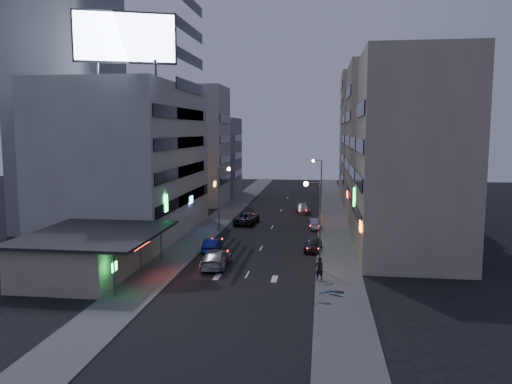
% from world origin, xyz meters
% --- Properties ---
extents(ground, '(180.00, 180.00, 0.00)m').
position_xyz_m(ground, '(0.00, 0.00, 0.00)').
color(ground, black).
rests_on(ground, ground).
extents(sidewalk_left, '(4.00, 120.00, 0.12)m').
position_xyz_m(sidewalk_left, '(-8.00, 30.00, 0.06)').
color(sidewalk_left, '#4C4C4F').
rests_on(sidewalk_left, ground).
extents(sidewalk_right, '(4.00, 120.00, 0.12)m').
position_xyz_m(sidewalk_right, '(8.00, 30.00, 0.06)').
color(sidewalk_right, '#4C4C4F').
rests_on(sidewalk_right, ground).
extents(food_court, '(11.00, 13.00, 3.88)m').
position_xyz_m(food_court, '(-13.90, 2.00, 1.98)').
color(food_court, tan).
rests_on(food_court, ground).
extents(white_building, '(14.00, 24.00, 18.00)m').
position_xyz_m(white_building, '(-17.00, 20.00, 9.00)').
color(white_building, '#B3B4AF').
rests_on(white_building, ground).
extents(grey_tower, '(10.00, 14.00, 34.00)m').
position_xyz_m(grey_tower, '(-26.00, 23.00, 17.00)').
color(grey_tower, gray).
rests_on(grey_tower, ground).
extents(shophouse_near, '(10.00, 11.00, 20.00)m').
position_xyz_m(shophouse_near, '(15.00, 10.50, 10.00)').
color(shophouse_near, tan).
rests_on(shophouse_near, ground).
extents(shophouse_mid, '(11.00, 12.00, 16.00)m').
position_xyz_m(shophouse_mid, '(15.50, 22.00, 8.00)').
color(shophouse_mid, gray).
rests_on(shophouse_mid, ground).
extents(shophouse_far, '(10.00, 14.00, 22.00)m').
position_xyz_m(shophouse_far, '(15.00, 35.00, 11.00)').
color(shophouse_far, tan).
rests_on(shophouse_far, ground).
extents(far_left_a, '(11.00, 10.00, 20.00)m').
position_xyz_m(far_left_a, '(-15.50, 45.00, 10.00)').
color(far_left_a, '#B3B4AF').
rests_on(far_left_a, ground).
extents(far_left_b, '(12.00, 10.00, 15.00)m').
position_xyz_m(far_left_b, '(-16.00, 58.00, 7.50)').
color(far_left_b, gray).
rests_on(far_left_b, ground).
extents(far_right_a, '(11.00, 12.00, 18.00)m').
position_xyz_m(far_right_a, '(15.50, 50.00, 9.00)').
color(far_right_a, gray).
rests_on(far_right_a, ground).
extents(far_right_b, '(12.00, 12.00, 24.00)m').
position_xyz_m(far_right_b, '(16.00, 64.00, 12.00)').
color(far_right_b, tan).
rests_on(far_right_b, ground).
extents(billboard, '(9.52, 3.75, 6.20)m').
position_xyz_m(billboard, '(-12.99, 9.97, 21.66)').
color(billboard, '#595B60').
rests_on(billboard, white_building).
extents(street_lamp_right_near, '(1.60, 0.44, 8.02)m').
position_xyz_m(street_lamp_right_near, '(5.90, 6.00, 5.36)').
color(street_lamp_right_near, '#595B60').
rests_on(street_lamp_right_near, sidewalk_right).
extents(street_lamp_left, '(1.60, 0.44, 8.02)m').
position_xyz_m(street_lamp_left, '(-5.90, 22.00, 5.36)').
color(street_lamp_left, '#595B60').
rests_on(street_lamp_left, sidewalk_left).
extents(street_lamp_right_far, '(1.60, 0.44, 8.02)m').
position_xyz_m(street_lamp_right_far, '(5.90, 40.00, 5.36)').
color(street_lamp_right_far, '#595B60').
rests_on(street_lamp_right_far, sidewalk_right).
extents(parked_car_right_near, '(1.98, 4.29, 1.42)m').
position_xyz_m(parked_car_right_near, '(5.60, 13.55, 0.71)').
color(parked_car_right_near, '#26272B').
rests_on(parked_car_right_near, ground).
extents(parked_car_right_mid, '(1.83, 4.01, 1.28)m').
position_xyz_m(parked_car_right_mid, '(5.60, 25.34, 0.64)').
color(parked_car_right_mid, '#9C9EA4').
rests_on(parked_car_right_mid, ground).
extents(parked_car_left, '(3.09, 5.99, 1.61)m').
position_xyz_m(parked_car_left, '(-3.65, 27.81, 0.81)').
color(parked_car_left, '#2A2C30').
rests_on(parked_car_left, ground).
extents(parked_car_right_far, '(2.60, 5.04, 1.40)m').
position_xyz_m(parked_car_right_far, '(3.62, 37.68, 0.70)').
color(parked_car_right_far, gray).
rests_on(parked_car_right_far, ground).
extents(road_car_blue, '(1.67, 4.38, 1.42)m').
position_xyz_m(road_car_blue, '(-4.87, 11.70, 0.71)').
color(road_car_blue, navy).
rests_on(road_car_blue, ground).
extents(road_car_silver, '(2.49, 5.76, 1.65)m').
position_xyz_m(road_car_silver, '(-3.26, 6.09, 0.83)').
color(road_car_silver, '#A6A8AE').
rests_on(road_car_silver, ground).
extents(person, '(0.85, 0.72, 1.98)m').
position_xyz_m(person, '(6.30, 2.80, 1.11)').
color(person, black).
rests_on(person, sidewalk_right).
extents(scooter_black_a, '(0.59, 1.65, 1.00)m').
position_xyz_m(scooter_black_a, '(7.22, -2.73, 0.62)').
color(scooter_black_a, black).
rests_on(scooter_black_a, sidewalk_right).
extents(scooter_silver_a, '(1.37, 2.02, 1.17)m').
position_xyz_m(scooter_silver_a, '(8.28, -0.91, 0.71)').
color(scooter_silver_a, '#B7BBC0').
rests_on(scooter_silver_a, sidewalk_right).
extents(scooter_blue, '(1.42, 2.12, 1.23)m').
position_xyz_m(scooter_blue, '(7.96, -0.63, 0.74)').
color(scooter_blue, navy).
rests_on(scooter_blue, sidewalk_right).
extents(scooter_black_b, '(0.69, 1.97, 1.19)m').
position_xyz_m(scooter_black_b, '(8.22, 0.06, 0.72)').
color(scooter_black_b, black).
rests_on(scooter_black_b, sidewalk_right).
extents(scooter_silver_b, '(0.89, 1.75, 1.02)m').
position_xyz_m(scooter_silver_b, '(7.31, 2.07, 0.63)').
color(scooter_silver_b, '#AEB2B7').
rests_on(scooter_silver_b, sidewalk_right).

